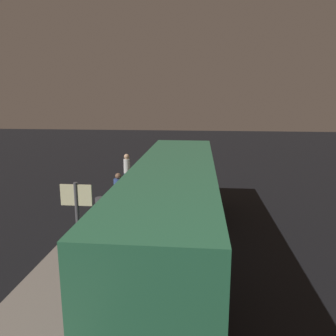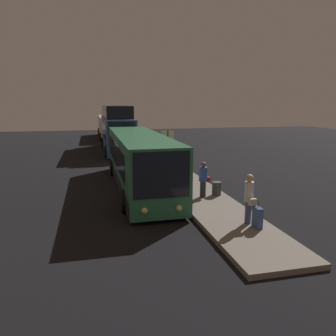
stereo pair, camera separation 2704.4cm
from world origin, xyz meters
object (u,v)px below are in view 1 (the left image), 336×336
object	(u,v)px
passenger_waiting	(137,189)
passenger_with_bags	(118,191)
bus_lead	(174,210)
suitcase	(127,179)
passenger_boarding	(127,169)
sign_post	(78,221)
trash_bin	(101,205)

from	to	relation	value
passenger_waiting	passenger_with_bags	xyz separation A→B (m)	(-0.09, 0.79, -0.09)
bus_lead	suitcase	distance (m)	7.95
bus_lead	suitcase	world-z (taller)	bus_lead
passenger_waiting	passenger_boarding	bearing A→B (deg)	-171.36
bus_lead	suitcase	size ratio (longest dim) A/B	11.69
sign_post	bus_lead	bearing A→B (deg)	-41.70
passenger_with_bags	suitcase	distance (m)	4.21
passenger_waiting	sign_post	xyz separation A→B (m)	(-5.64, 0.39, 0.77)
passenger_boarding	sign_post	xyz separation A→B (m)	(-9.23, -0.85, 0.73)
passenger_waiting	trash_bin	bearing A→B (deg)	-91.90
passenger_waiting	suitcase	distance (m)	4.32
bus_lead	passenger_boarding	distance (m)	7.44
passenger_waiting	passenger_with_bags	world-z (taller)	passenger_waiting
bus_lead	passenger_with_bags	world-z (taller)	bus_lead
bus_lead	passenger_boarding	world-z (taller)	bus_lead
suitcase	sign_post	world-z (taller)	sign_post
bus_lead	passenger_boarding	bearing A→B (deg)	23.98
bus_lead	sign_post	size ratio (longest dim) A/B	4.20
passenger_waiting	passenger_with_bags	bearing A→B (deg)	-93.97
bus_lead	trash_bin	size ratio (longest dim) A/B	17.72
passenger_boarding	sign_post	bearing A→B (deg)	-87.33
suitcase	sign_post	bearing A→B (deg)	-174.23
bus_lead	trash_bin	bearing A→B (deg)	48.10
bus_lead	passenger_waiting	bearing A→B (deg)	29.10
bus_lead	sign_post	xyz separation A→B (m)	(-2.44, 2.17, 0.50)
passenger_waiting	suitcase	xyz separation A→B (m)	(4.05, 1.37, -0.62)
suitcase	trash_bin	xyz separation A→B (m)	(-4.28, 0.16, -0.05)
passenger_with_bags	sign_post	size ratio (longest dim) A/B	0.61
bus_lead	passenger_waiting	distance (m)	3.67
bus_lead	trash_bin	distance (m)	4.54
suitcase	trash_bin	distance (m)	4.28
passenger_waiting	sign_post	bearing A→B (deg)	-14.40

